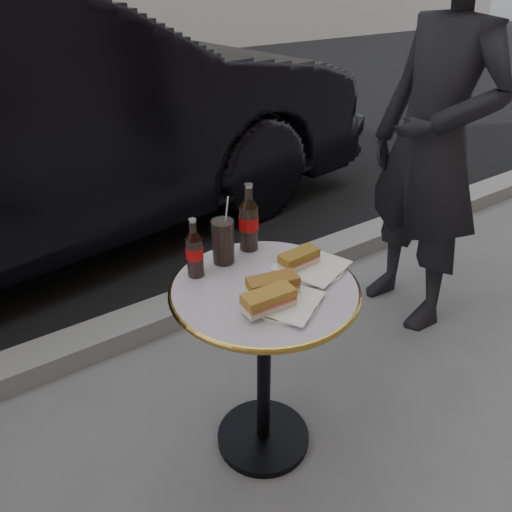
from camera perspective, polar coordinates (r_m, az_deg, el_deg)
ground at (r=2.11m, az=0.82°, el=-20.17°), size 80.00×80.00×0.00m
asphalt_road at (r=6.35m, az=-26.90°, el=12.38°), size 40.00×8.00×0.00m
curb at (r=2.66m, az=-10.52°, el=-6.67°), size 40.00×0.20×0.12m
bistro_table at (r=1.84m, az=0.90°, el=-12.93°), size 0.62×0.62×0.73m
plate_left at (r=1.53m, az=3.29°, el=-5.36°), size 0.26×0.26×0.01m
plate_right at (r=1.71m, az=6.38°, el=-1.29°), size 0.25×0.25×0.01m
sandwich_left_a at (r=1.48m, az=1.44°, el=-5.13°), size 0.16×0.08×0.06m
sandwich_left_b at (r=1.54m, az=1.92°, el=-3.45°), size 0.17×0.11×0.06m
sandwich_right at (r=1.69m, az=4.91°, el=-0.37°), size 0.15×0.08×0.05m
cola_bottle_left at (r=1.63m, az=-7.08°, el=0.94°), size 0.08×0.08×0.21m
cola_bottle_right at (r=1.76m, az=-0.84°, el=4.46°), size 0.09×0.09×0.25m
cola_glass at (r=1.71m, az=-3.77°, el=1.69°), size 0.10×0.10×0.16m
parked_car at (r=3.43m, az=-27.06°, el=13.36°), size 2.38×5.11×1.62m
pedestrian at (r=2.48m, az=19.59°, el=11.90°), size 0.48×0.70×1.83m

